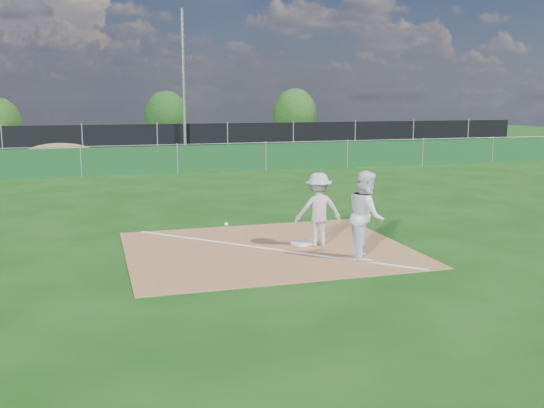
{
  "coord_description": "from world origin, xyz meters",
  "views": [
    {
      "loc": [
        -3.56,
        -11.28,
        3.26
      ],
      "look_at": [
        0.11,
        1.0,
        1.0
      ],
      "focal_mm": 40.0,
      "sensor_mm": 36.0,
      "label": 1
    }
  ],
  "objects": [
    {
      "name": "black_fence",
      "position": [
        0.0,
        23.0,
        0.9
      ],
      "size": [
        46.0,
        0.04,
        1.8
      ],
      "primitive_type": "cube",
      "color": "black",
      "rests_on": "ground"
    },
    {
      "name": "tree_mid",
      "position": [
        1.88,
        34.29,
        1.93
      ],
      "size": [
        3.17,
        3.17,
        3.75
      ],
      "color": "#382316",
      "rests_on": "ground"
    },
    {
      "name": "dirt_mound",
      "position": [
        -5.0,
        18.5,
        0.58
      ],
      "size": [
        3.38,
        2.6,
        1.17
      ],
      "primitive_type": "ellipsoid",
      "color": "olive",
      "rests_on": "ground"
    },
    {
      "name": "parking_lot",
      "position": [
        0.0,
        28.0,
        0.01
      ],
      "size": [
        46.0,
        9.0,
        0.01
      ],
      "primitive_type": "cube",
      "color": "black",
      "rests_on": "ground"
    },
    {
      "name": "ground",
      "position": [
        0.0,
        10.0,
        0.0
      ],
      "size": [
        90.0,
        90.0,
        0.0
      ],
      "primitive_type": "plane",
      "color": "#113F0D",
      "rests_on": "ground"
    },
    {
      "name": "car_right",
      "position": [
        4.13,
        26.51,
        0.74
      ],
      "size": [
        5.36,
        3.28,
        1.45
      ],
      "primitive_type": "imported",
      "rotation": [
        0.0,
        0.0,
        1.31
      ],
      "color": "black",
      "rests_on": "parking_lot"
    },
    {
      "name": "car_mid",
      "position": [
        -1.52,
        27.9,
        0.68
      ],
      "size": [
        4.1,
        1.55,
        1.34
      ],
      "primitive_type": "imported",
      "rotation": [
        0.0,
        0.0,
        1.54
      ],
      "color": "black",
      "rests_on": "parking_lot"
    },
    {
      "name": "green_fence",
      "position": [
        0.0,
        15.0,
        0.6
      ],
      "size": [
        44.0,
        0.05,
        1.2
      ],
      "primitive_type": "cube",
      "color": "#113E1B",
      "rests_on": "ground"
    },
    {
      "name": "first_base",
      "position": [
        0.83,
        1.1,
        0.06
      ],
      "size": [
        0.44,
        0.44,
        0.08
      ],
      "primitive_type": "cube",
      "rotation": [
        0.0,
        0.0,
        0.26
      ],
      "color": "white",
      "rests_on": "infield_dirt"
    },
    {
      "name": "infield_dirt",
      "position": [
        0.0,
        1.0,
        0.01
      ],
      "size": [
        6.0,
        5.0,
        0.02
      ],
      "primitive_type": "cube",
      "color": "#96653C",
      "rests_on": "ground"
    },
    {
      "name": "light_pole",
      "position": [
        1.5,
        22.7,
        4.0
      ],
      "size": [
        0.16,
        0.16,
        8.0
      ],
      "primitive_type": "cylinder",
      "color": "slate",
      "rests_on": "ground"
    },
    {
      "name": "foul_line",
      "position": [
        0.0,
        1.0,
        0.03
      ],
      "size": [
        5.01,
        5.01,
        0.01
      ],
      "primitive_type": "cube",
      "rotation": [
        0.0,
        0.0,
        0.79
      ],
      "color": "white",
      "rests_on": "infield_dirt"
    },
    {
      "name": "tree_right",
      "position": [
        11.45,
        32.93,
        2.03
      ],
      "size": [
        3.33,
        3.33,
        3.95
      ],
      "color": "#382316",
      "rests_on": "ground"
    },
    {
      "name": "runner",
      "position": [
        1.72,
        -0.28,
        0.91
      ],
      "size": [
        0.89,
        1.03,
        1.82
      ],
      "primitive_type": "imported",
      "rotation": [
        0.0,
        0.0,
        1.31
      ],
      "color": "white",
      "rests_on": "ground"
    },
    {
      "name": "play_at_first",
      "position": [
        1.17,
        0.98,
        0.83
      ],
      "size": [
        2.65,
        0.68,
        1.62
      ],
      "color": "silver",
      "rests_on": "infield_dirt"
    },
    {
      "name": "car_left",
      "position": [
        -6.27,
        27.07,
        0.81
      ],
      "size": [
        4.73,
        2.02,
        1.59
      ],
      "primitive_type": "imported",
      "rotation": [
        0.0,
        0.0,
        1.54
      ],
      "color": "#989B9F",
      "rests_on": "parking_lot"
    }
  ]
}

